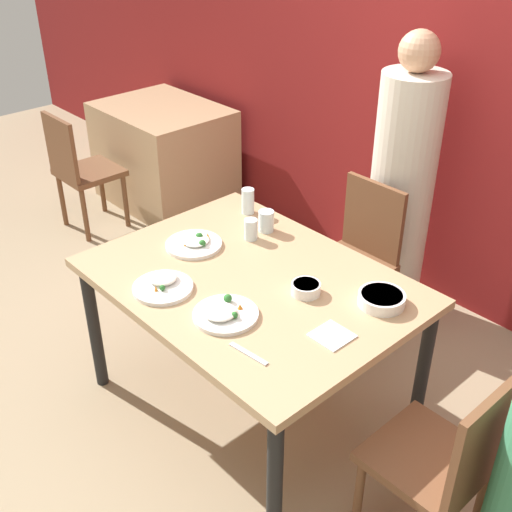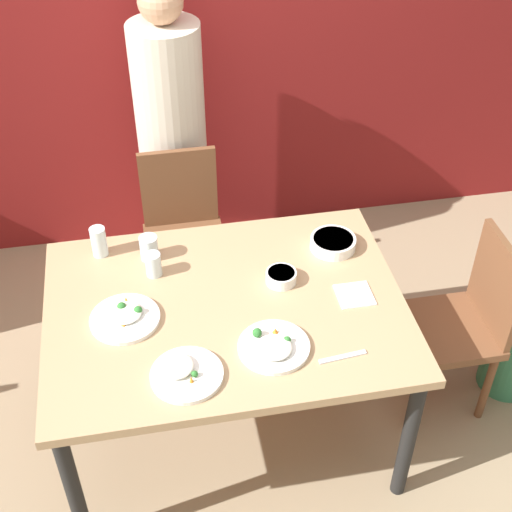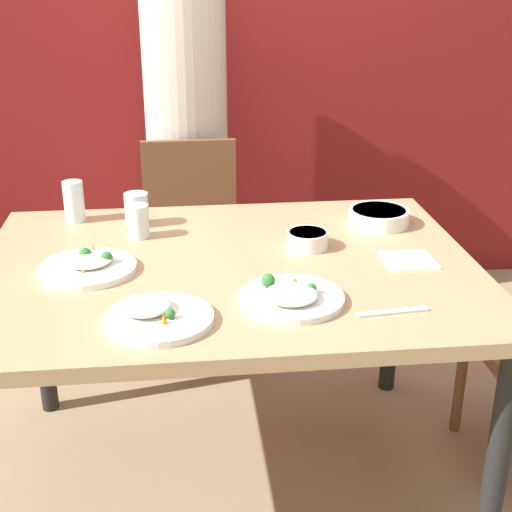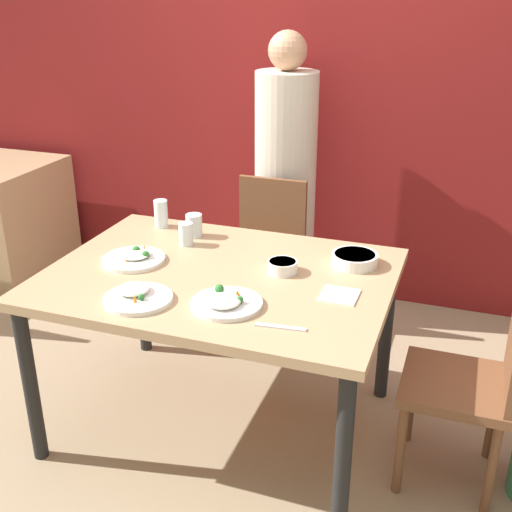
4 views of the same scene
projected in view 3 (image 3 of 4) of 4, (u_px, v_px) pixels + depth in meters
The scene contains 15 objects.
ground_plane at pixel (232, 477), 2.29m from camera, with size 10.00×10.00×0.00m, color #998466.
wall_back at pixel (201, 5), 3.17m from camera, with size 10.00×0.06×2.70m.
dining_table at pixel (229, 288), 2.03m from camera, with size 1.40×1.04×0.75m.
chair_adult_spot at pixel (192, 243), 2.88m from camera, with size 0.40×0.40×0.87m.
person_adult at pixel (188, 157), 3.10m from camera, with size 0.35×0.35×1.61m.
bowl_curry at pixel (379, 216), 2.29m from camera, with size 0.19×0.19×0.05m.
plate_rice_adult at pixel (88, 266), 1.95m from camera, with size 0.27×0.27×0.05m.
plate_rice_child at pixel (156, 315), 1.68m from camera, with size 0.26×0.26×0.05m.
plate_noodles at pixel (291, 297), 1.77m from camera, with size 0.26×0.26×0.05m.
bowl_rice_small at pixel (308, 239), 2.10m from camera, with size 0.12×0.12×0.05m.
glass_water_tall at pixel (137, 209), 2.27m from camera, with size 0.08×0.08×0.11m.
glass_water_short at pixel (74, 201), 2.30m from camera, with size 0.07×0.07×0.13m.
glass_water_center at pixel (138, 221), 2.17m from camera, with size 0.06×0.06×0.10m.
napkin_folded at pixel (409, 260), 2.02m from camera, with size 0.14×0.14×0.01m.
fork_steel at pixel (393, 312), 1.72m from camera, with size 0.18×0.04×0.01m.
Camera 3 is at (-0.12, -1.84, 1.54)m, focal length 50.00 mm.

